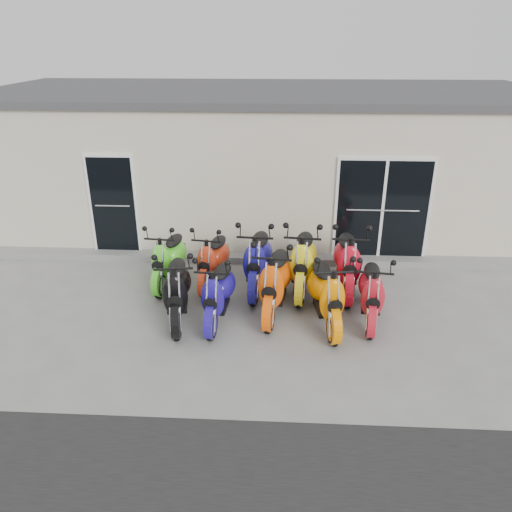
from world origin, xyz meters
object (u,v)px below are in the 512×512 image
object	(u,v)px
scooter_front_orange_a	(275,273)
scooter_back_red	(213,253)
scooter_front_red	(372,285)
scooter_back_yellow	(303,253)
scooter_back_blue	(258,252)
scooter_front_orange_b	(326,285)
scooter_front_blue	(218,285)
scooter_back_green	(168,252)
scooter_front_black	(176,281)
scooter_back_extra	(348,254)

from	to	relation	value
scooter_front_orange_a	scooter_back_red	bearing A→B (deg)	147.19
scooter_front_red	scooter_back_yellow	distance (m)	1.58
scooter_back_red	scooter_back_blue	size ratio (longest dim) A/B	0.87
scooter_front_orange_a	scooter_front_orange_b	bearing A→B (deg)	-14.68
scooter_front_red	scooter_back_blue	xyz separation A→B (m)	(-2.02, 1.09, 0.09)
scooter_front_blue	scooter_back_blue	distance (m)	1.40
scooter_back_green	scooter_back_yellow	world-z (taller)	scooter_back_yellow
scooter_front_orange_a	scooter_back_yellow	world-z (taller)	scooter_back_yellow
scooter_back_green	scooter_front_blue	bearing A→B (deg)	-43.99
scooter_front_red	scooter_back_red	world-z (taller)	scooter_front_red
scooter_front_orange_a	scooter_front_orange_b	xyz separation A→B (m)	(0.86, -0.35, -0.04)
scooter_front_red	scooter_back_blue	size ratio (longest dim) A/B	0.88
scooter_front_black	scooter_back_red	distance (m)	1.46
scooter_front_red	scooter_back_extra	world-z (taller)	scooter_back_extra
scooter_back_red	scooter_back_yellow	distance (m)	1.77
scooter_back_red	scooter_back_yellow	xyz separation A→B (m)	(1.76, -0.15, 0.11)
scooter_back_extra	scooter_front_orange_b	bearing A→B (deg)	-108.13
scooter_front_orange_b	scooter_back_green	xyz separation A→B (m)	(-3.00, 1.38, -0.05)
scooter_front_black	scooter_front_red	xyz separation A→B (m)	(3.35, 0.16, -0.05)
scooter_front_red	scooter_back_extra	xyz separation A→B (m)	(-0.30, 1.09, 0.09)
scooter_front_orange_b	scooter_back_blue	distance (m)	1.75
scooter_back_blue	scooter_back_yellow	distance (m)	0.87
scooter_front_black	scooter_front_orange_b	world-z (taller)	scooter_front_orange_b
scooter_front_blue	scooter_front_orange_a	size ratio (longest dim) A/B	0.89
scooter_front_orange_b	scooter_back_blue	xyz separation A→B (m)	(-1.22, 1.26, 0.04)
scooter_front_red	scooter_front_orange_a	bearing A→B (deg)	-178.81
scooter_front_blue	scooter_front_black	bearing A→B (deg)	-175.50
scooter_front_orange_a	scooter_back_green	xyz separation A→B (m)	(-2.13, 1.03, -0.09)
scooter_back_extra	scooter_back_red	bearing A→B (deg)	-179.58
scooter_front_black	scooter_front_orange_a	distance (m)	1.72
scooter_front_orange_a	scooter_front_black	bearing A→B (deg)	-161.26
scooter_front_blue	scooter_back_red	bearing A→B (deg)	105.72
scooter_front_black	scooter_back_red	size ratio (longest dim) A/B	1.08
scooter_back_red	scooter_front_red	bearing A→B (deg)	-14.82
scooter_front_orange_a	scooter_back_yellow	size ratio (longest dim) A/B	0.99
scooter_front_orange_b	scooter_back_green	world-z (taller)	scooter_front_orange_b
scooter_front_black	scooter_back_yellow	xyz separation A→B (m)	(2.20, 1.24, 0.06)
scooter_front_red	scooter_back_red	bearing A→B (deg)	164.52
scooter_front_orange_b	scooter_back_red	world-z (taller)	scooter_front_orange_b
scooter_front_blue	scooter_back_yellow	size ratio (longest dim) A/B	0.87
scooter_front_orange_b	scooter_back_extra	size ratio (longest dim) A/B	0.95
scooter_front_black	scooter_front_orange_a	bearing A→B (deg)	2.64
scooter_front_black	scooter_back_yellow	distance (m)	2.53
scooter_front_black	scooter_front_red	bearing A→B (deg)	-6.10
scooter_back_yellow	scooter_front_blue	bearing A→B (deg)	-134.41
scooter_front_blue	scooter_back_yellow	xyz separation A→B (m)	(1.48, 1.24, 0.10)
scooter_back_yellow	scooter_back_red	bearing A→B (deg)	-179.18
scooter_back_blue	scooter_back_extra	xyz separation A→B (m)	(1.72, 0.00, 0.00)
scooter_back_yellow	scooter_back_extra	xyz separation A→B (m)	(0.85, 0.01, -0.01)
scooter_front_red	scooter_back_extra	distance (m)	1.14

